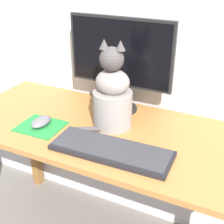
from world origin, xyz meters
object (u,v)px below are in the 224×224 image
keyboard (111,150)px  monitor (120,59)px  computer_mouse_left (41,122)px  cat (112,96)px

keyboard → monitor: bearing=108.1°
monitor → computer_mouse_left: size_ratio=4.41×
keyboard → cat: cat is taller
keyboard → computer_mouse_left: 0.37m
monitor → keyboard: 0.45m
keyboard → computer_mouse_left: size_ratio=4.20×
monitor → computer_mouse_left: (-0.24, -0.30, -0.23)m
cat → computer_mouse_left: bearing=-162.3°
monitor → cat: monitor is taller
monitor → cat: 0.20m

